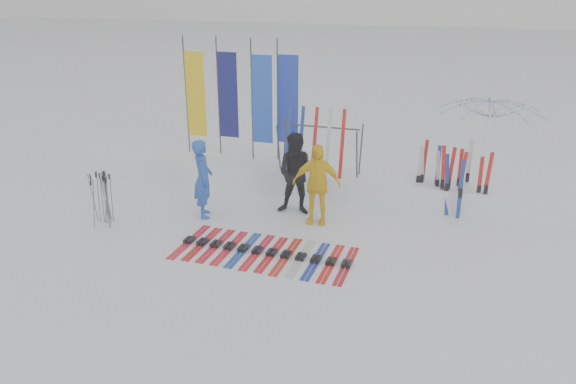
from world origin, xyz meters
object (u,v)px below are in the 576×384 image
(person_yellow, at_px, (316,184))
(tent_canopy, at_px, (487,142))
(person_blue, at_px, (203,179))
(ski_rack, at_px, (320,142))
(ski_row, at_px, (265,252))
(person_black, at_px, (297,174))

(person_yellow, height_order, tent_canopy, tent_canopy)
(person_blue, height_order, ski_rack, same)
(ski_rack, bearing_deg, person_yellow, -76.81)
(person_yellow, distance_m, ski_rack, 1.85)
(ski_rack, bearing_deg, ski_row, -92.45)
(person_black, bearing_deg, person_yellow, -40.80)
(tent_canopy, bearing_deg, person_black, -142.23)
(person_yellow, bearing_deg, ski_rack, 95.51)
(tent_canopy, bearing_deg, person_yellow, -134.71)
(person_yellow, relative_size, ski_rack, 0.91)
(person_yellow, relative_size, tent_canopy, 0.68)
(tent_canopy, distance_m, ski_row, 6.94)
(person_blue, relative_size, tent_canopy, 0.67)
(person_blue, xyz_separation_m, person_black, (1.99, 0.86, 0.05))
(person_blue, xyz_separation_m, ski_rack, (2.16, 2.20, 0.46))
(person_blue, relative_size, person_black, 0.95)
(person_yellow, height_order, ski_rack, person_yellow)
(person_blue, xyz_separation_m, ski_row, (2.01, -1.37, -0.89))
(person_blue, bearing_deg, ski_rack, -72.26)
(person_blue, height_order, ski_row, person_blue)
(person_yellow, distance_m, tent_canopy, 5.09)
(tent_canopy, xyz_separation_m, ski_row, (-4.14, -5.44, -1.19))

